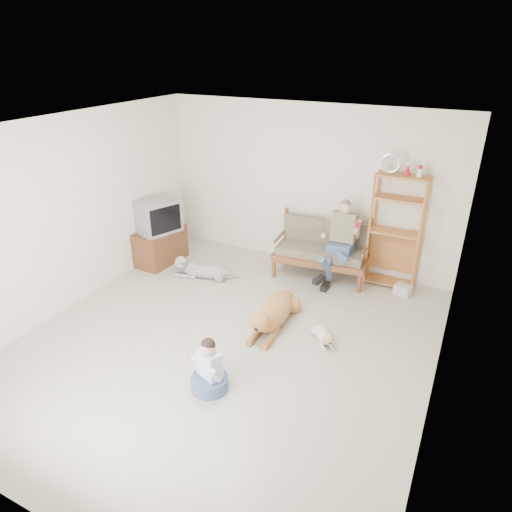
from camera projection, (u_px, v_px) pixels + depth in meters
The scene contains 17 objects.
floor at pixel (226, 343), 5.90m from camera, with size 5.50×5.50×0.00m, color beige.
ceiling at pixel (219, 130), 4.74m from camera, with size 5.50×5.50×0.00m, color silver.
wall_back at pixel (307, 187), 7.54m from camera, with size 5.00×5.00×0.00m, color silver.
wall_front at pixel (18, 398), 3.10m from camera, with size 5.00×5.00×0.00m, color silver.
wall_left at pixel (67, 215), 6.33m from camera, with size 5.50×5.50×0.00m, color silver.
wall_right at pixel (451, 297), 4.31m from camera, with size 5.50×5.50×0.00m, color silver.
loveseat at pixel (322, 248), 7.43m from camera, with size 1.56×0.83×0.95m.
man at pixel (337, 248), 7.09m from camera, with size 0.51×0.73×1.19m.
etagere at pixel (395, 231), 6.95m from camera, with size 0.80×0.35×2.09m.
book_stack at pixel (403, 290), 7.00m from camera, with size 0.24×0.18×0.15m, color silver.
tv_stand at pixel (160, 246), 7.95m from camera, with size 0.56×0.93×0.60m.
crt_tv at pixel (157, 216), 7.66m from camera, with size 0.74×0.81×0.55m.
wall_outlet at pixel (241, 233), 8.49m from camera, with size 0.12×0.02×0.08m, color silver.
golden_retriever at pixel (273, 314), 6.19m from camera, with size 0.42×1.50×0.46m.
shaggy_dog at pixel (201, 269), 7.49m from camera, with size 1.12×0.48×0.34m.
terrier at pixel (324, 336), 5.88m from camera, with size 0.43×0.50×0.23m.
child at pixel (209, 371), 5.04m from camera, with size 0.42×0.42×0.66m.
Camera 1 is at (2.51, -4.16, 3.55)m, focal length 32.00 mm.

